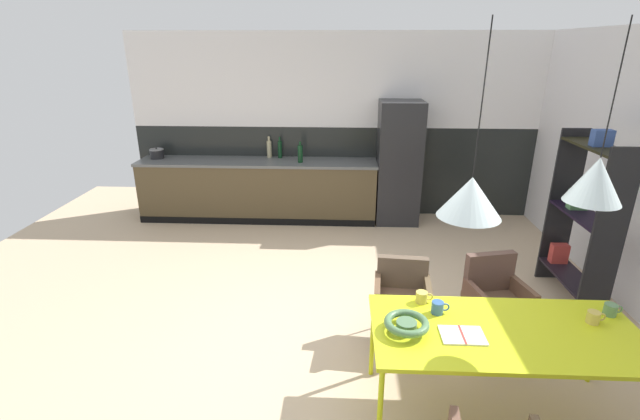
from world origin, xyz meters
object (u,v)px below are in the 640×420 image
bottle_vinegar_dark (280,149)px  bottle_spice_small (300,153)px  refrigerator_column (399,163)px  open_book (462,335)px  dining_table (506,336)px  fruit_bowl (407,324)px  mug_wide_latte (611,310)px  pendant_lamp_over_table_near (470,197)px  bottle_wine_green (269,149)px  mug_short_terracotta (438,307)px  mug_tall_blue (422,297)px  pendant_lamp_over_table_far (596,180)px  cooking_pot (157,154)px  open_shelf_unit (582,217)px  armchair_corner_seat (495,289)px  armchair_by_stool (402,289)px  mug_white_ceramic (594,317)px

bottle_vinegar_dark → bottle_spice_small: bottle_vinegar_dark is taller
refrigerator_column → open_book: 3.97m
dining_table → fruit_bowl: fruit_bowl is taller
mug_wide_latte → pendant_lamp_over_table_near: size_ratio=0.12×
bottle_wine_green → bottle_spice_small: (0.51, -0.30, -0.00)m
mug_wide_latte → pendant_lamp_over_table_near: bearing=-167.0°
bottle_vinegar_dark → pendant_lamp_over_table_near: pendant_lamp_over_table_near is taller
dining_table → mug_short_terracotta: bearing=155.8°
mug_tall_blue → pendant_lamp_over_table_far: size_ratio=0.13×
dining_table → bottle_wine_green: 4.71m
mug_tall_blue → pendant_lamp_over_table_far: (0.88, -0.34, 1.03)m
mug_tall_blue → pendant_lamp_over_table_near: pendant_lamp_over_table_near is taller
dining_table → cooking_pot: cooking_pot is taller
open_book → mug_wide_latte: bearing=15.3°
open_shelf_unit → armchair_corner_seat: bearing=-53.2°
mug_wide_latte → bottle_spice_small: (-2.56, 3.59, 0.28)m
refrigerator_column → armchair_by_stool: (-0.29, -2.98, -0.40)m
dining_table → pendant_lamp_over_table_far: 1.17m
armchair_corner_seat → pendant_lamp_over_table_near: pendant_lamp_over_table_near is taller
refrigerator_column → mug_tall_blue: (-0.23, -3.55, -0.14)m
mug_tall_blue → bottle_spice_small: size_ratio=0.42×
armchair_corner_seat → mug_tall_blue: size_ratio=6.21×
refrigerator_column → mug_wide_latte: 3.82m
mug_short_terracotta → bottle_spice_small: bottle_spice_small is taller
dining_table → bottle_wine_green: bearing=118.7°
mug_short_terracotta → bottle_wine_green: 4.34m
refrigerator_column → dining_table: (0.29, -3.89, -0.22)m
bottle_spice_small → pendant_lamp_over_table_near: (1.39, -3.86, 0.64)m
armchair_by_stool → bottle_spice_small: (-1.17, 2.91, 0.55)m
mug_white_ceramic → bottle_spice_small: (-2.38, 3.69, 0.28)m
armchair_by_stool → fruit_bowl: (-0.10, -0.95, 0.28)m
mug_short_terracotta → pendant_lamp_over_table_near: bearing=-74.4°
armchair_by_stool → pendant_lamp_over_table_far: (0.95, -0.91, 1.29)m
refrigerator_column → bottle_wine_green: size_ratio=5.62×
mug_tall_blue → open_shelf_unit: bearing=37.2°
bottle_wine_green → pendant_lamp_over_table_near: size_ratio=0.28×
fruit_bowl → armchair_by_stool: bearing=83.8°
fruit_bowl → mug_tall_blue: fruit_bowl is taller
mug_tall_blue → cooking_pot: (-3.45, 3.63, 0.22)m
refrigerator_column → dining_table: bearing=-85.7°
cooking_pot → pendant_lamp_over_table_near: bearing=-48.0°
dining_table → open_book: 0.33m
armchair_by_stool → bottle_spice_small: bearing=-63.1°
cooking_pot → refrigerator_column: bearing=-1.2°
mug_wide_latte → mug_tall_blue: bearing=175.5°
mug_short_terracotta → mug_tall_blue: size_ratio=1.00×
fruit_bowl → bottle_spice_small: (-1.07, 3.86, 0.27)m
dining_table → bottle_vinegar_dark: 4.61m
mug_tall_blue → cooking_pot: bearing=133.5°
mug_tall_blue → pendant_lamp_over_table_far: bearing=-21.0°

